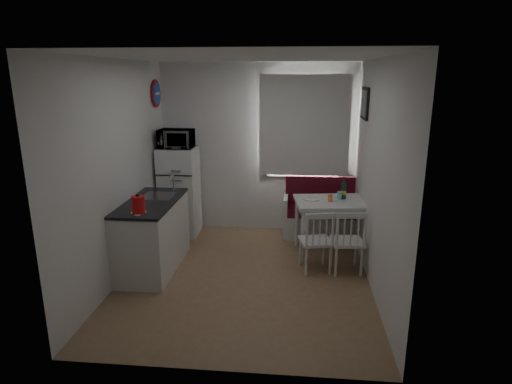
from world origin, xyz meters
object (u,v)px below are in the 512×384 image
(bench, at_px, (324,217))
(microwave, at_px, (176,139))
(kitchen_counter, at_px, (153,235))
(kettle, at_px, (138,205))
(chair_right, at_px, (348,236))
(wine_bottle, at_px, (344,188))
(chair_left, at_px, (316,235))
(fridge, at_px, (180,192))
(dining_table, at_px, (333,207))

(bench, xyz_separation_m, microwave, (-2.23, -0.16, 1.20))
(kitchen_counter, xyz_separation_m, kettle, (0.05, -0.54, 0.56))
(chair_right, distance_m, microwave, 2.86)
(bench, distance_m, wine_bottle, 0.85)
(chair_left, distance_m, fridge, 2.37)
(chair_left, xyz_separation_m, kettle, (-2.01, -0.58, 0.52))
(kitchen_counter, distance_m, kettle, 0.78)
(fridge, bearing_deg, wine_bottle, -10.30)
(kettle, bearing_deg, kitchen_counter, 95.28)
(kettle, bearing_deg, chair_right, 13.65)
(chair_right, height_order, wine_bottle, wine_bottle)
(microwave, bearing_deg, chair_right, -25.27)
(dining_table, bearing_deg, chair_left, -118.68)
(bench, distance_m, kettle, 2.98)
(dining_table, xyz_separation_m, chair_right, (0.14, -0.66, -0.16))
(kitchen_counter, height_order, wine_bottle, kitchen_counter)
(kitchen_counter, relative_size, dining_table, 1.19)
(dining_table, xyz_separation_m, fridge, (-2.29, 0.54, 0.00))
(fridge, bearing_deg, microwave, -90.00)
(chair_right, bearing_deg, dining_table, 94.97)
(chair_left, relative_size, wine_bottle, 1.50)
(fridge, relative_size, microwave, 2.74)
(kettle, bearing_deg, bench, 40.71)
(kettle, bearing_deg, wine_bottle, 29.15)
(bench, relative_size, microwave, 2.55)
(microwave, xyz_separation_m, wine_bottle, (2.43, -0.39, -0.59))
(fridge, bearing_deg, chair_left, -30.35)
(kitchen_counter, distance_m, chair_right, 2.45)
(chair_right, bearing_deg, chair_left, 172.67)
(kettle, bearing_deg, microwave, 90.99)
(chair_left, bearing_deg, wine_bottle, 48.97)
(bench, distance_m, fridge, 2.26)
(dining_table, xyz_separation_m, microwave, (-2.29, 0.49, 0.83))
(kitchen_counter, distance_m, wine_bottle, 2.62)
(chair_right, bearing_deg, wine_bottle, 82.99)
(chair_left, bearing_deg, chair_right, -14.03)
(fridge, bearing_deg, kettle, -89.03)
(dining_table, bearing_deg, fridge, 158.96)
(chair_left, height_order, fridge, fridge)
(dining_table, height_order, kettle, kettle)
(kitchen_counter, relative_size, chair_right, 2.96)
(bench, xyz_separation_m, wine_bottle, (0.20, -0.55, 0.62))
(microwave, bearing_deg, wine_bottle, -9.15)
(chair_right, xyz_separation_m, fridge, (-2.43, 1.20, 0.17))
(kettle, bearing_deg, fridge, 90.97)
(chair_left, height_order, microwave, microwave)
(dining_table, bearing_deg, chair_right, -85.76)
(kitchen_counter, height_order, fridge, fridge)
(kitchen_counter, height_order, dining_table, kitchen_counter)
(chair_left, distance_m, wine_bottle, 0.94)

